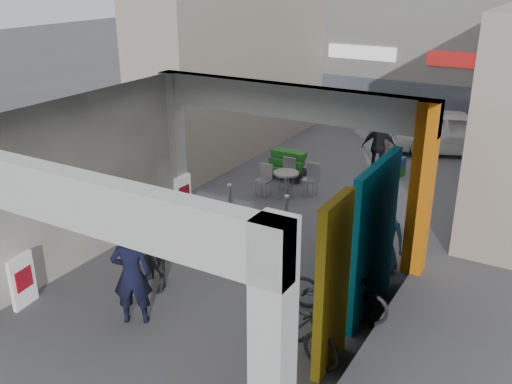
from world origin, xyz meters
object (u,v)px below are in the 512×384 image
Objects in this scene: man_back_turned at (150,243)px; white_van at (455,132)px; man_crates at (379,147)px; bicycle_front at (338,292)px; man_with_dog at (132,274)px; produce_stand at (286,168)px; border_collie at (253,268)px; bicycle_rear at (294,328)px; cafe_set at (287,183)px; man_elderly at (385,236)px.

white_van is (3.06, 11.65, -0.24)m from man_back_turned.
bicycle_front is (1.86, -7.50, -0.35)m from man_crates.
man_with_dog is 0.43× the size of white_van.
produce_stand is at bearing 19.36° from man_crates.
bicycle_rear is at bearing -24.75° from border_collie.
cafe_set is at bearing 39.50° from bicycle_rear.
bicycle_front reaches higher than produce_stand.
white_van is (1.50, 3.22, -0.11)m from man_crates.
man_with_dog reaches higher than bicycle_front.
man_crates is (1.12, 9.43, -0.09)m from man_with_dog.
cafe_set is 0.34× the size of white_van.
man_elderly is at bearing 161.02° from white_van.
cafe_set is 0.74× the size of man_back_turned.
bicycle_rear is at bearing 158.50° from man_with_dog.
bicycle_front is at bearing -53.85° from cafe_set.
bicycle_front is at bearing 11.67° from border_collie.
man_crates is at bearing 60.31° from cafe_set.
bicycle_front is at bearing -179.26° from man_with_dog.
border_collie is 2.52m from man_with_dog.
produce_stand is at bearing 31.01° from bicycle_front.
cafe_set is at bearing 40.87° from man_crates.
man_crates reaches higher than produce_stand.
man_back_turned reaches higher than white_van.
man_back_turned is at bearing 101.58° from bicycle_front.
produce_stand is at bearing 39.45° from bicycle_rear.
bicycle_front is (3.44, -4.71, 0.17)m from cafe_set.
produce_stand is at bearing 130.12° from border_collie.
white_van is (2.62, 12.65, -0.20)m from man_with_dog.
man_elderly is 5.93m from man_crates.
produce_stand is 6.16m from white_van.
man_back_turned is at bearing -142.51° from man_elderly.
man_back_turned is 0.45× the size of white_van.
cafe_set reaches higher than produce_stand.
cafe_set is 5.84m from bicycle_front.
border_collie is 1.91m from bicycle_front.
produce_stand is 8.14m from bicycle_rear.
cafe_set is at bearing -55.43° from produce_stand.
man_crates is 7.73m from bicycle_front.
border_collie is at bearing -70.71° from cafe_set.
man_elderly is (3.16, 3.86, -0.13)m from man_with_dog.
man_elderly reaches higher than bicycle_rear.
produce_stand reaches higher than border_collie.
man_with_dog is at bearing -130.33° from man_elderly.
bicycle_front is at bearing 159.43° from white_van.
produce_stand is at bearing 117.86° from cafe_set.
man_back_turned is at bearing -89.72° from cafe_set.
produce_stand is 0.66× the size of bicycle_front.
man_with_dog is at bearing 119.22° from bicycle_front.
border_collie is at bearing -62.27° from produce_stand.
bicycle_front is at bearing 84.47° from man_crates.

